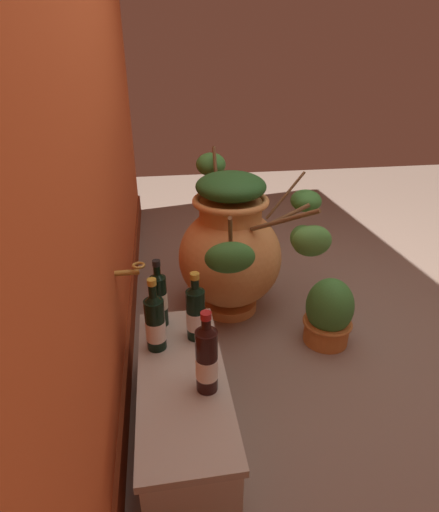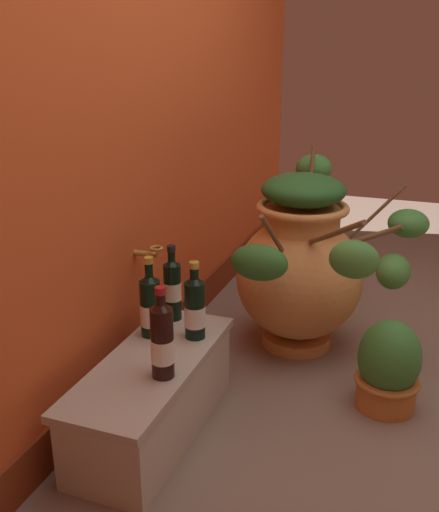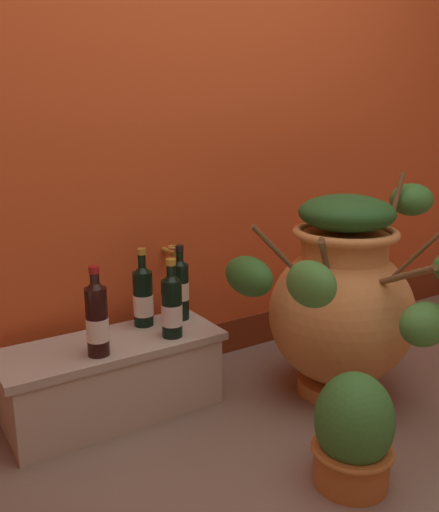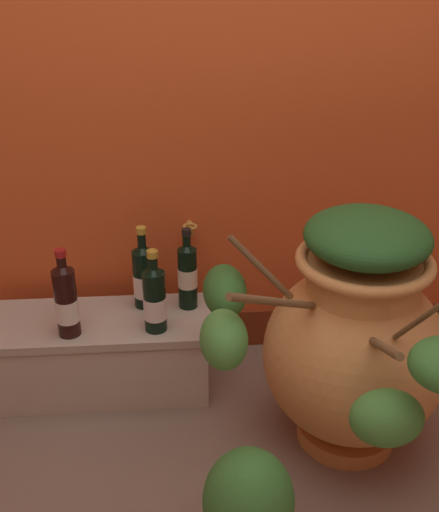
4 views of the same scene
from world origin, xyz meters
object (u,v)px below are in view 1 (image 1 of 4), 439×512
Objects in this scene: terracotta_urn at (233,246)px; wine_bottle_back at (155,321)px; wine_bottle_left at (196,311)px; wine_bottle_middle at (159,297)px; potted_shrub at (329,314)px; wine_bottle_right at (207,357)px.

terracotta_urn reaches higher than wine_bottle_back.
wine_bottle_middle is (0.12, 0.15, 0.01)m from wine_bottle_left.
wine_bottle_left is 0.83× the size of potted_shrub.
wine_bottle_right is at bearing 163.97° from terracotta_urn.
wine_bottle_back is at bearing 104.28° from wine_bottle_left.
potted_shrub is at bearing -71.81° from wine_bottle_back.
wine_bottle_middle is at bearing 20.30° from wine_bottle_right.
wine_bottle_back is at bearing 108.19° from potted_shrub.
terracotta_urn is 2.81× the size of potted_shrub.
wine_bottle_left is 0.96× the size of wine_bottle_back.
wine_bottle_right is 0.93m from potted_shrub.
wine_bottle_back is (-0.16, 0.02, -0.01)m from wine_bottle_middle.
wine_bottle_right reaches higher than wine_bottle_left.
potted_shrub is (-0.39, -0.44, -0.24)m from terracotta_urn.
wine_bottle_left is at bearing 156.52° from terracotta_urn.
terracotta_urn is 0.97m from wine_bottle_right.
terracotta_urn is 3.39× the size of wine_bottle_left.
wine_bottle_middle is at bearing 140.67° from terracotta_urn.
potted_shrub is (0.54, -0.70, -0.27)m from wine_bottle_right.
wine_bottle_middle is 0.44m from wine_bottle_right.
wine_bottle_right is 0.31m from wine_bottle_back.
wine_bottle_middle is 0.97× the size of wine_bottle_right.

